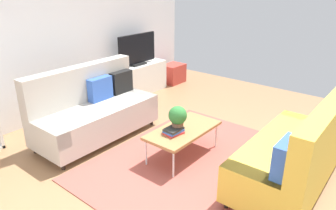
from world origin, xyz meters
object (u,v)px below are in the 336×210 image
object	(u,v)px
storage_trunk	(173,73)
table_book_0	(174,133)
couch_beige	(94,110)
couch_green	(296,153)
coffee_table	(183,131)
potted_plant	(178,117)
vase_0	(114,65)
tv_console	(138,79)
tv	(137,50)
bottle_0	(123,63)

from	to	relation	value
storage_trunk	table_book_0	xyz separation A→B (m)	(-2.77, -2.21, 0.21)
couch_beige	table_book_0	size ratio (longest dim) A/B	7.96
couch_green	coffee_table	xyz separation A→B (m)	(-0.29, 1.42, -0.05)
potted_plant	vase_0	distance (m)	2.56
couch_green	potted_plant	xyz separation A→B (m)	(-0.40, 1.43, 0.18)
table_book_0	couch_green	bearing A→B (deg)	-71.24
coffee_table	tv_console	world-z (taller)	tv_console
couch_green	tv	size ratio (longest dim) A/B	1.91
bottle_0	couch_beige	bearing A→B (deg)	-148.90
tv	storage_trunk	size ratio (longest dim) A/B	1.92
storage_trunk	tv_console	bearing A→B (deg)	174.81
bottle_0	table_book_0	bearing A→B (deg)	-118.52
coffee_table	vase_0	bearing A→B (deg)	69.44
coffee_table	bottle_0	xyz separation A→B (m)	(1.03, 2.28, 0.37)
vase_0	bottle_0	world-z (taller)	bottle_0
tv_console	potted_plant	size ratio (longest dim) A/B	3.90
tv	storage_trunk	xyz separation A→B (m)	(1.10, -0.08, -0.73)
potted_plant	bottle_0	distance (m)	2.54
storage_trunk	coffee_table	bearing A→B (deg)	-139.20
tv_console	vase_0	world-z (taller)	vase_0
coffee_table	bottle_0	size ratio (longest dim) A/B	4.59
coffee_table	vase_0	distance (m)	2.55
couch_green	table_book_0	bearing A→B (deg)	107.90
coffee_table	vase_0	world-z (taller)	vase_0
potted_plant	table_book_0	bearing A→B (deg)	-178.43
tv_console	bottle_0	distance (m)	0.62
tv_console	vase_0	size ratio (longest dim) A/B	7.51
storage_trunk	bottle_0	world-z (taller)	bottle_0
couch_beige	bottle_0	distance (m)	1.68
couch_green	storage_trunk	distance (m)	4.30
tv_console	potted_plant	bearing A→B (deg)	-124.40
couch_green	tv_console	bearing A→B (deg)	71.62
table_book_0	storage_trunk	bearing A→B (deg)	38.56
couch_green	bottle_0	distance (m)	3.78
couch_green	tv_console	size ratio (longest dim) A/B	1.37
couch_beige	tv_console	xyz separation A→B (m)	(1.85, 0.89, -0.13)
couch_green	storage_trunk	world-z (taller)	couch_green
vase_0	couch_beige	bearing A→B (deg)	-143.39
potted_plant	bottle_0	bearing A→B (deg)	63.23
couch_green	coffee_table	bearing A→B (deg)	100.60
coffee_table	bottle_0	world-z (taller)	bottle_0
couch_green	tv	world-z (taller)	tv
couch_green	bottle_0	bearing A→B (deg)	77.75
tv_console	vase_0	xyz separation A→B (m)	(-0.58, 0.05, 0.41)
couch_beige	couch_green	world-z (taller)	same
couch_beige	tv_console	bearing A→B (deg)	-154.89
table_book_0	bottle_0	distance (m)	2.60
storage_trunk	vase_0	size ratio (longest dim) A/B	2.79
couch_beige	potted_plant	size ratio (longest dim) A/B	5.31
coffee_table	tv_console	distance (m)	2.74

